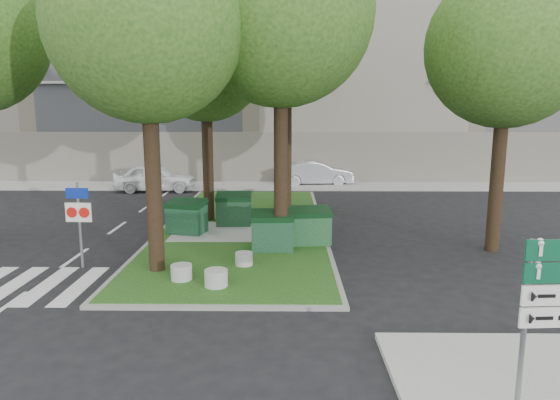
{
  "coord_description": "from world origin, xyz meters",
  "views": [
    {
      "loc": [
        2.17,
        -11.07,
        4.64
      ],
      "look_at": [
        1.99,
        3.29,
        2.0
      ],
      "focal_mm": 32.0,
      "sensor_mm": 36.0,
      "label": 1
    }
  ],
  "objects_px": {
    "tree_median_far": "(289,24)",
    "car_silver": "(315,173)",
    "dumpster_b": "(234,209)",
    "bollard_mid": "(244,259)",
    "dumpster_d": "(311,226)",
    "car_white": "(155,178)",
    "bollard_left": "(182,272)",
    "tree_street_right": "(511,31)",
    "dumpster_a": "(187,217)",
    "litter_bin": "(284,197)",
    "bollard_right": "(216,278)",
    "tree_median_mid": "(207,47)",
    "tree_median_near_left": "(149,4)",
    "traffic_sign_pole": "(79,214)",
    "dumpster_c": "(272,231)"
  },
  "relations": [
    {
      "from": "tree_street_right",
      "to": "dumpster_a",
      "type": "xyz_separation_m",
      "value": [
        -10.57,
        1.71,
        -6.26
      ]
    },
    {
      "from": "dumpster_d",
      "to": "car_white",
      "type": "bearing_deg",
      "value": 118.33
    },
    {
      "from": "tree_median_near_left",
      "to": "traffic_sign_pole",
      "type": "relative_size",
      "value": 4.13
    },
    {
      "from": "dumpster_d",
      "to": "car_white",
      "type": "relative_size",
      "value": 0.32
    },
    {
      "from": "dumpster_d",
      "to": "dumpster_a",
      "type": "bearing_deg",
      "value": 155.5
    },
    {
      "from": "traffic_sign_pole",
      "to": "bollard_mid",
      "type": "bearing_deg",
      "value": 2.58
    },
    {
      "from": "tree_median_far",
      "to": "dumpster_a",
      "type": "bearing_deg",
      "value": -125.5
    },
    {
      "from": "tree_median_mid",
      "to": "dumpster_d",
      "type": "distance_m",
      "value": 8.24
    },
    {
      "from": "tree_street_right",
      "to": "litter_bin",
      "type": "xyz_separation_m",
      "value": [
        -7.02,
        7.06,
        -6.47
      ]
    },
    {
      "from": "bollard_right",
      "to": "tree_median_near_left",
      "type": "bearing_deg",
      "value": 142.44
    },
    {
      "from": "dumpster_c",
      "to": "bollard_mid",
      "type": "height_order",
      "value": "dumpster_c"
    },
    {
      "from": "tree_median_near_left",
      "to": "car_white",
      "type": "height_order",
      "value": "tree_median_near_left"
    },
    {
      "from": "dumpster_b",
      "to": "bollard_mid",
      "type": "xyz_separation_m",
      "value": [
        0.82,
        -5.15,
        -0.43
      ]
    },
    {
      "from": "dumpster_d",
      "to": "car_silver",
      "type": "bearing_deg",
      "value": 78.59
    },
    {
      "from": "tree_median_near_left",
      "to": "litter_bin",
      "type": "relative_size",
      "value": 13.52
    },
    {
      "from": "bollard_left",
      "to": "bollard_right",
      "type": "bearing_deg",
      "value": -25.91
    },
    {
      "from": "dumpster_c",
      "to": "bollard_left",
      "type": "distance_m",
      "value": 3.8
    },
    {
      "from": "dumpster_b",
      "to": "litter_bin",
      "type": "distance_m",
      "value": 4.46
    },
    {
      "from": "bollard_left",
      "to": "bollard_mid",
      "type": "bearing_deg",
      "value": 39.5
    },
    {
      "from": "tree_median_mid",
      "to": "bollard_mid",
      "type": "bearing_deg",
      "value": -73.12
    },
    {
      "from": "bollard_left",
      "to": "dumpster_d",
      "type": "bearing_deg",
      "value": 45.68
    },
    {
      "from": "bollard_mid",
      "to": "car_silver",
      "type": "distance_m",
      "value": 16.54
    },
    {
      "from": "tree_street_right",
      "to": "bollard_mid",
      "type": "distance_m",
      "value": 10.74
    },
    {
      "from": "tree_median_near_left",
      "to": "car_silver",
      "type": "xyz_separation_m",
      "value": [
        5.37,
        16.66,
        -6.57
      ]
    },
    {
      "from": "tree_street_right",
      "to": "litter_bin",
      "type": "bearing_deg",
      "value": 134.82
    },
    {
      "from": "tree_median_mid",
      "to": "bollard_right",
      "type": "xyz_separation_m",
      "value": [
        1.28,
        -7.87,
        -6.64
      ]
    },
    {
      "from": "dumpster_c",
      "to": "tree_median_near_left",
      "type": "bearing_deg",
      "value": -149.7
    },
    {
      "from": "dumpster_c",
      "to": "bollard_mid",
      "type": "bearing_deg",
      "value": -118.45
    },
    {
      "from": "tree_median_far",
      "to": "bollard_left",
      "type": "distance_m",
      "value": 13.43
    },
    {
      "from": "tree_median_mid",
      "to": "bollard_left",
      "type": "bearing_deg",
      "value": -87.84
    },
    {
      "from": "dumpster_d",
      "to": "bollard_left",
      "type": "relative_size",
      "value": 2.55
    },
    {
      "from": "traffic_sign_pole",
      "to": "car_silver",
      "type": "height_order",
      "value": "traffic_sign_pole"
    },
    {
      "from": "dumpster_a",
      "to": "dumpster_d",
      "type": "height_order",
      "value": "dumpster_a"
    },
    {
      "from": "dumpster_c",
      "to": "litter_bin",
      "type": "distance_m",
      "value": 7.49
    },
    {
      "from": "tree_median_far",
      "to": "car_silver",
      "type": "relative_size",
      "value": 2.63
    },
    {
      "from": "dumpster_d",
      "to": "litter_bin",
      "type": "distance_m",
      "value": 6.79
    },
    {
      "from": "tree_median_far",
      "to": "car_white",
      "type": "relative_size",
      "value": 2.63
    },
    {
      "from": "tree_street_right",
      "to": "traffic_sign_pole",
      "type": "xyz_separation_m",
      "value": [
        -12.93,
        -2.06,
        -5.35
      ]
    },
    {
      "from": "bollard_mid",
      "to": "litter_bin",
      "type": "xyz_separation_m",
      "value": [
        1.14,
        9.15,
        0.21
      ]
    },
    {
      "from": "tree_median_far",
      "to": "bollard_mid",
      "type": "distance_m",
      "value": 12.19
    },
    {
      "from": "tree_median_near_left",
      "to": "car_white",
      "type": "relative_size",
      "value": 2.32
    },
    {
      "from": "dumpster_d",
      "to": "car_silver",
      "type": "xyz_separation_m",
      "value": [
        0.96,
        13.82,
        0.03
      ]
    },
    {
      "from": "bollard_right",
      "to": "litter_bin",
      "type": "bearing_deg",
      "value": 81.11
    },
    {
      "from": "bollard_left",
      "to": "dumpster_c",
      "type": "bearing_deg",
      "value": 51.52
    },
    {
      "from": "bollard_right",
      "to": "car_silver",
      "type": "xyz_separation_m",
      "value": [
        3.6,
        18.03,
        0.41
      ]
    },
    {
      "from": "tree_street_right",
      "to": "dumpster_a",
      "type": "relative_size",
      "value": 6.49
    },
    {
      "from": "tree_median_mid",
      "to": "dumpster_a",
      "type": "height_order",
      "value": "tree_median_mid"
    },
    {
      "from": "tree_median_near_left",
      "to": "bollard_left",
      "type": "bearing_deg",
      "value": -48.53
    },
    {
      "from": "bollard_left",
      "to": "car_white",
      "type": "xyz_separation_m",
      "value": [
        -4.62,
        15.18,
        0.45
      ]
    },
    {
      "from": "dumpster_c",
      "to": "dumpster_b",
      "type": "bearing_deg",
      "value": 111.39
    }
  ]
}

